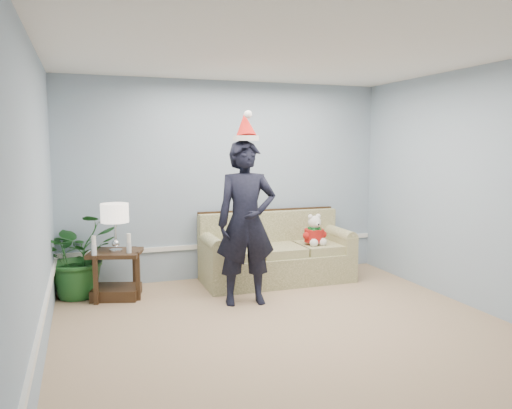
{
  "coord_description": "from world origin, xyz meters",
  "views": [
    {
      "loc": [
        -1.88,
        -4.12,
        1.84
      ],
      "look_at": [
        0.09,
        1.55,
        1.12
      ],
      "focal_mm": 35.0,
      "sensor_mm": 36.0,
      "label": 1
    }
  ],
  "objects_px": {
    "table_lamp": "(115,215)",
    "man": "(246,223)",
    "side_table": "(116,280)",
    "houseplant": "(78,255)",
    "teddy_bear": "(314,234)",
    "sofa": "(275,256)"
  },
  "relations": [
    {
      "from": "table_lamp",
      "to": "man",
      "type": "xyz_separation_m",
      "value": [
        1.41,
        -0.66,
        -0.07
      ]
    },
    {
      "from": "side_table",
      "to": "houseplant",
      "type": "bearing_deg",
      "value": 153.23
    },
    {
      "from": "side_table",
      "to": "table_lamp",
      "type": "height_order",
      "value": "table_lamp"
    },
    {
      "from": "table_lamp",
      "to": "side_table",
      "type": "bearing_deg",
      "value": 96.16
    },
    {
      "from": "houseplant",
      "to": "teddy_bear",
      "type": "relative_size",
      "value": 2.42
    },
    {
      "from": "sofa",
      "to": "teddy_bear",
      "type": "height_order",
      "value": "sofa"
    },
    {
      "from": "side_table",
      "to": "houseplant",
      "type": "relative_size",
      "value": 0.69
    },
    {
      "from": "houseplant",
      "to": "man",
      "type": "distance_m",
      "value": 2.1
    },
    {
      "from": "table_lamp",
      "to": "teddy_bear",
      "type": "height_order",
      "value": "table_lamp"
    },
    {
      "from": "side_table",
      "to": "man",
      "type": "xyz_separation_m",
      "value": [
        1.42,
        -0.71,
        0.72
      ]
    },
    {
      "from": "houseplant",
      "to": "teddy_bear",
      "type": "distance_m",
      "value": 3.03
    },
    {
      "from": "side_table",
      "to": "teddy_bear",
      "type": "height_order",
      "value": "teddy_bear"
    },
    {
      "from": "man",
      "to": "teddy_bear",
      "type": "xyz_separation_m",
      "value": [
        1.18,
        0.63,
        -0.3
      ]
    },
    {
      "from": "side_table",
      "to": "man",
      "type": "distance_m",
      "value": 1.74
    },
    {
      "from": "teddy_bear",
      "to": "side_table",
      "type": "bearing_deg",
      "value": 173.79
    },
    {
      "from": "side_table",
      "to": "teddy_bear",
      "type": "xyz_separation_m",
      "value": [
        2.6,
        -0.07,
        0.42
      ]
    },
    {
      "from": "houseplant",
      "to": "sofa",
      "type": "bearing_deg",
      "value": -2.23
    },
    {
      "from": "side_table",
      "to": "table_lamp",
      "type": "xyz_separation_m",
      "value": [
        0.01,
        -0.05,
        0.79
      ]
    },
    {
      "from": "sofa",
      "to": "table_lamp",
      "type": "bearing_deg",
      "value": -175.46
    },
    {
      "from": "man",
      "to": "teddy_bear",
      "type": "height_order",
      "value": "man"
    },
    {
      "from": "man",
      "to": "teddy_bear",
      "type": "relative_size",
      "value": 4.43
    },
    {
      "from": "sofa",
      "to": "side_table",
      "type": "distance_m",
      "value": 2.11
    }
  ]
}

